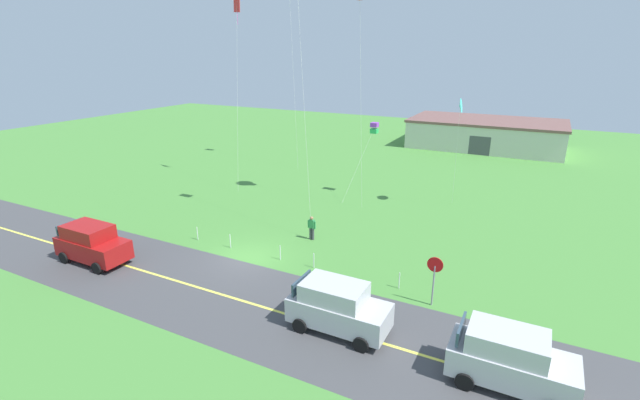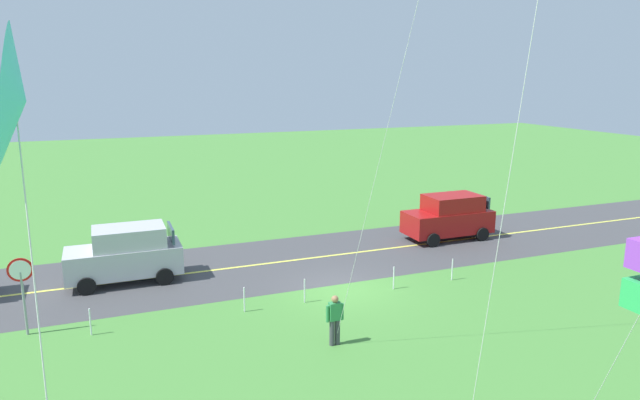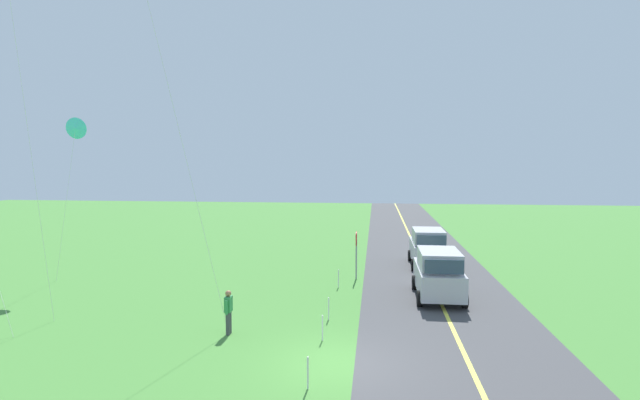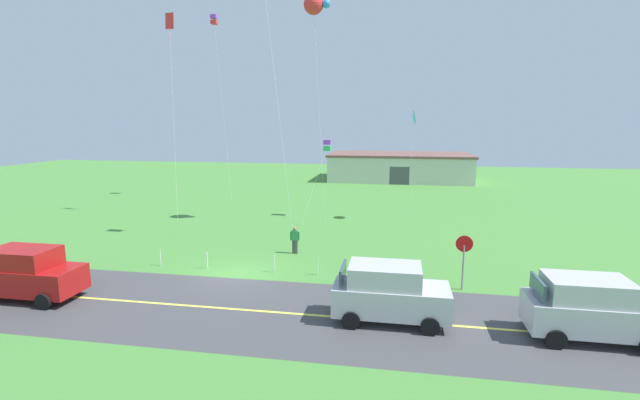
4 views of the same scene
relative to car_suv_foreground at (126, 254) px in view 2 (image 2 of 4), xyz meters
name	(u,v)px [view 2 (image 2 of 4)]	position (x,y,z in m)	size (l,w,h in m)	color
ground_plane	(344,290)	(-7.74, 3.97, -1.20)	(120.00, 120.00, 0.10)	#478438
asphalt_road	(308,259)	(-7.74, -0.03, -1.15)	(120.00, 7.00, 0.00)	#424244
road_centre_stripe	(308,258)	(-7.74, -0.03, -1.15)	(120.00, 0.16, 0.00)	#E5E04C
car_suv_foreground	(126,254)	(0.00, 0.00, 0.00)	(4.40, 2.12, 2.24)	#B7B7BC
car_parked_west_near	(449,216)	(-15.47, -0.45, 0.00)	(4.40, 2.12, 2.24)	maroon
stop_sign	(22,281)	(3.26, 3.87, 0.65)	(0.76, 0.08, 2.56)	gray
person_adult_near	(335,318)	(-5.61, 8.11, -0.29)	(0.58, 0.22, 1.60)	#3F3F47
kite_green_far	(15,103)	(1.23, 18.20, 6.76)	(0.41, 1.90, 8.49)	silver
fence_post_0	(452,269)	(-12.21, 4.67, -0.70)	(0.05, 0.05, 0.90)	silver
fence_post_1	(394,278)	(-9.54, 4.67, -0.70)	(0.05, 0.05, 0.90)	silver
fence_post_2	(305,291)	(-5.87, 4.67, -0.70)	(0.05, 0.05, 0.90)	silver
fence_post_3	(244,300)	(-3.64, 4.67, -0.70)	(0.05, 0.05, 0.90)	silver
fence_post_4	(90,322)	(1.36, 4.67, -0.70)	(0.05, 0.05, 0.90)	silver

